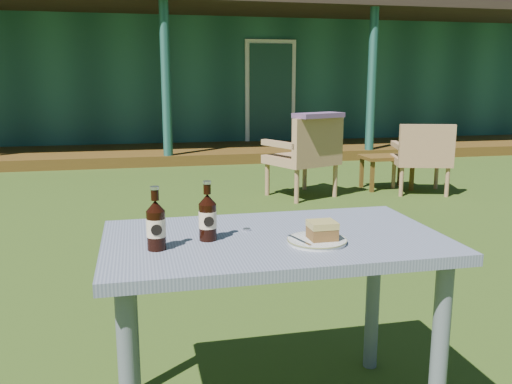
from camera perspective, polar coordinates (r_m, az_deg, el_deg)
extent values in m
plane|color=#334916|center=(3.66, -4.47, -8.61)|extent=(80.00, 80.00, 0.00)
cube|color=#1C4B42|center=(12.91, -10.68, 11.59)|extent=(15.00, 6.00, 2.60)
cube|color=black|center=(13.00, -10.93, 17.99)|extent=(15.80, 6.80, 0.30)
cube|color=#523713|center=(9.09, -9.50, 3.99)|extent=(15.00, 1.80, 0.16)
cube|color=black|center=(9.09, -10.02, 18.96)|extent=(15.40, 2.00, 0.12)
cylinder|color=#1C4B42|center=(8.22, -9.45, 11.20)|extent=(0.14, 0.14, 2.45)
cylinder|color=#1C4B42|center=(9.01, 12.08, 11.13)|extent=(0.14, 0.14, 2.45)
cube|color=white|center=(10.19, 1.51, 10.14)|extent=(0.95, 0.06, 2.00)
cube|color=#193D38|center=(10.16, 1.55, 10.14)|extent=(0.80, 0.04, 1.85)
cube|color=slate|center=(1.94, 1.93, -5.21)|extent=(1.20, 0.70, 0.04)
cylinder|color=slate|center=(2.04, 18.74, -15.90)|extent=(0.06, 0.06, 0.68)
cylinder|color=slate|center=(2.27, -13.09, -12.70)|extent=(0.06, 0.06, 0.68)
cylinder|color=slate|center=(2.47, 12.21, -10.56)|extent=(0.06, 0.06, 0.68)
cylinder|color=silver|center=(1.87, 6.43, -5.15)|extent=(0.20, 0.20, 0.01)
cylinder|color=olive|center=(1.86, 6.43, -5.00)|extent=(0.20, 0.20, 0.00)
cube|color=brown|center=(1.86, 6.97, -4.33)|extent=(0.09, 0.08, 0.04)
cube|color=tan|center=(1.85, 7.00, -3.41)|extent=(0.09, 0.09, 0.02)
cube|color=silver|center=(1.83, 4.61, -5.11)|extent=(0.05, 0.14, 0.00)
cylinder|color=black|center=(1.88, -5.11, -3.18)|extent=(0.06, 0.06, 0.13)
cone|color=black|center=(1.86, -5.15, -0.75)|extent=(0.06, 0.06, 0.04)
cylinder|color=black|center=(1.85, -5.17, 0.32)|extent=(0.03, 0.03, 0.04)
cylinder|color=silver|center=(1.85, -5.18, 1.01)|extent=(0.03, 0.03, 0.01)
cylinder|color=beige|center=(1.88, -5.11, -2.89)|extent=(0.06, 0.06, 0.06)
cylinder|color=black|center=(1.85, -4.99, -3.13)|extent=(0.04, 0.00, 0.04)
cylinder|color=black|center=(1.80, -10.46, -4.00)|extent=(0.06, 0.06, 0.13)
cone|color=black|center=(1.78, -10.56, -1.43)|extent=(0.06, 0.06, 0.04)
cylinder|color=black|center=(1.77, -10.60, -0.30)|extent=(0.03, 0.03, 0.04)
cylinder|color=silver|center=(1.77, -10.63, 0.43)|extent=(0.03, 0.03, 0.01)
cylinder|color=beige|center=(1.80, -10.47, -3.69)|extent=(0.06, 0.06, 0.06)
cylinder|color=black|center=(1.77, -10.43, -3.96)|extent=(0.04, 0.00, 0.04)
cylinder|color=silver|center=(2.00, -0.98, -3.97)|extent=(0.03, 0.03, 0.01)
cube|color=#A37851|center=(6.01, 4.79, 3.41)|extent=(0.84, 0.82, 0.09)
cube|color=#A37851|center=(5.78, 6.56, 5.66)|extent=(0.63, 0.33, 0.43)
cube|color=#A37851|center=(6.19, 6.76, 5.38)|extent=(0.29, 0.55, 0.06)
cube|color=#A37851|center=(5.81, 2.50, 5.05)|extent=(0.29, 0.55, 0.06)
cylinder|color=#A37851|center=(6.41, 5.15, 1.87)|extent=(0.05, 0.05, 0.36)
cylinder|color=#A37851|center=(6.07, 1.20, 1.36)|extent=(0.05, 0.05, 0.36)
cylinder|color=#A37851|center=(6.04, 8.32, 1.19)|extent=(0.05, 0.05, 0.36)
cylinder|color=#A37851|center=(5.68, 4.31, 0.61)|extent=(0.05, 0.05, 0.36)
cube|color=#A37851|center=(6.47, 16.93, 3.18)|extent=(0.72, 0.70, 0.08)
cube|color=#A37851|center=(6.21, 17.55, 5.01)|extent=(0.59, 0.24, 0.39)
cube|color=#A37851|center=(6.53, 19.24, 4.63)|extent=(0.21, 0.52, 0.06)
cube|color=#A37851|center=(6.41, 14.68, 4.78)|extent=(0.21, 0.52, 0.06)
cylinder|color=#A37851|center=(6.78, 18.45, 1.69)|extent=(0.05, 0.05, 0.33)
cylinder|color=#A37851|center=(6.67, 14.29, 1.78)|extent=(0.05, 0.05, 0.33)
cylinder|color=#A37851|center=(6.34, 19.48, 0.97)|extent=(0.05, 0.05, 0.33)
cylinder|color=#A37851|center=(6.22, 15.05, 1.05)|extent=(0.05, 0.05, 0.33)
cube|color=#63446C|center=(5.76, 6.61, 8.03)|extent=(0.60, 0.43, 0.05)
cube|color=#523713|center=(6.58, 13.65, 3.59)|extent=(0.60, 0.40, 0.04)
cube|color=#523713|center=(6.37, 12.13, 1.58)|extent=(0.04, 0.04, 0.36)
cube|color=#523713|center=(6.60, 16.09, 1.71)|extent=(0.04, 0.04, 0.36)
cube|color=#523713|center=(6.64, 11.06, 2.02)|extent=(0.04, 0.04, 0.36)
cube|color=#523713|center=(6.86, 14.90, 2.14)|extent=(0.04, 0.04, 0.36)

